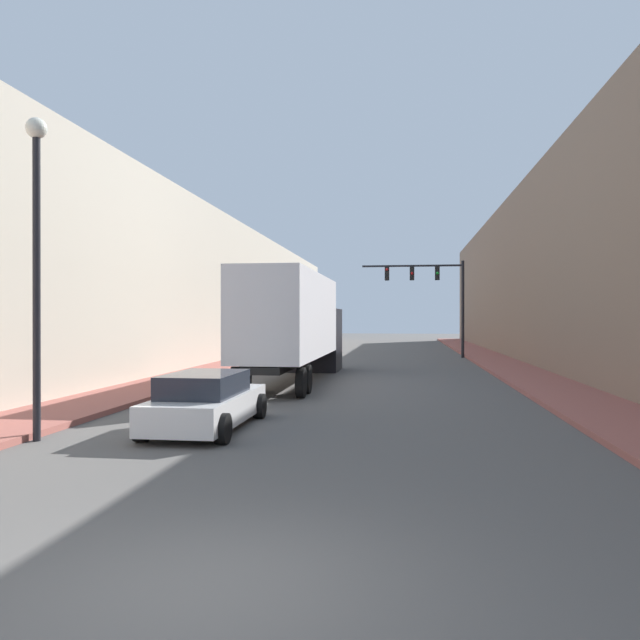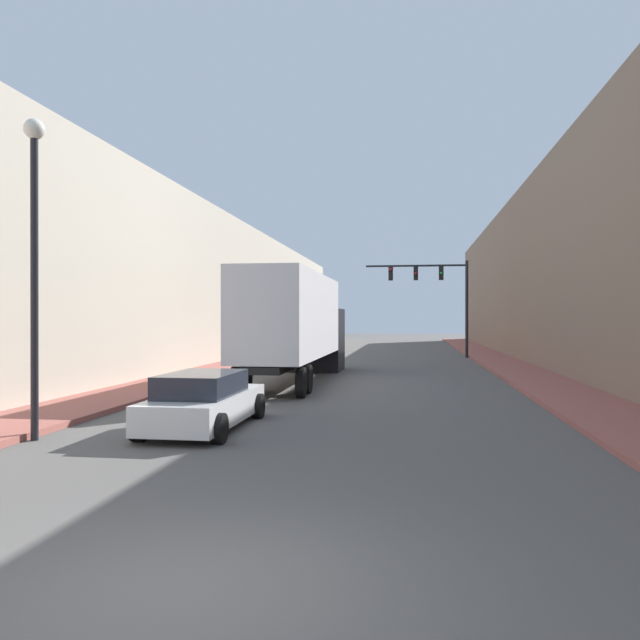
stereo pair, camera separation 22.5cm
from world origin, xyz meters
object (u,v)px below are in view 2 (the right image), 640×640
semi_truck (298,324)px  street_lamp (34,234)px  traffic_signal_gantry (439,288)px  sedan_car (204,402)px

semi_truck → street_lamp: bearing=-104.1°
semi_truck → street_lamp: (-3.29, -13.07, 2.00)m
semi_truck → traffic_signal_gantry: bearing=68.7°
sedan_car → traffic_signal_gantry: (6.63, 27.71, 3.93)m
sedan_car → traffic_signal_gantry: size_ratio=0.69×
semi_truck → sedan_car: semi_truck is taller
street_lamp → sedan_car: bearing=30.9°
sedan_car → street_lamp: 5.20m
semi_truck → traffic_signal_gantry: size_ratio=1.99×
semi_truck → street_lamp: 13.62m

